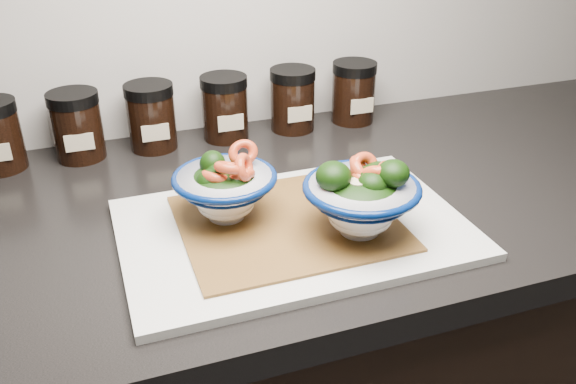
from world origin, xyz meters
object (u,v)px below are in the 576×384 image
object	(u,v)px
bowl_right	(363,197)
spice_jar_e	(293,99)
bowl_left	(225,188)
spice_jar_d	(225,108)
spice_jar_f	(354,92)
cutting_board	(293,229)
spice_jar_b	(77,126)
spice_jar_c	(151,117)

from	to	relation	value
bowl_right	spice_jar_e	size ratio (longest dim) A/B	1.32
bowl_left	spice_jar_d	distance (m)	0.30
spice_jar_f	bowl_left	bearing A→B (deg)	-137.43
cutting_board	spice_jar_e	distance (m)	0.37
bowl_right	spice_jar_b	size ratio (longest dim) A/B	1.32
spice_jar_e	spice_jar_b	bearing A→B (deg)	180.00
bowl_left	spice_jar_f	xyz separation A→B (m)	(0.32, 0.30, -0.00)
bowl_left	spice_jar_b	distance (m)	0.34
spice_jar_c	bowl_left	bearing A→B (deg)	-79.80
spice_jar_b	spice_jar_e	bearing A→B (deg)	0.00
bowl_left	spice_jar_e	world-z (taller)	bowl_left
spice_jar_d	spice_jar_b	bearing A→B (deg)	180.00
spice_jar_c	spice_jar_d	xyz separation A→B (m)	(0.13, 0.00, 0.00)
spice_jar_b	spice_jar_f	world-z (taller)	same
spice_jar_b	spice_jar_f	size ratio (longest dim) A/B	1.00
spice_jar_b	spice_jar_d	size ratio (longest dim) A/B	1.00
cutting_board	spice_jar_d	size ratio (longest dim) A/B	3.98
bowl_left	spice_jar_c	distance (m)	0.30
spice_jar_d	spice_jar_f	world-z (taller)	same
spice_jar_c	spice_jar_f	distance (m)	0.38
cutting_board	spice_jar_d	distance (m)	0.34
spice_jar_c	bowl_right	bearing A→B (deg)	-61.81
cutting_board	bowl_right	xyz separation A→B (m)	(0.08, -0.05, 0.06)
bowl_right	spice_jar_b	distance (m)	0.51
spice_jar_c	spice_jar_e	world-z (taller)	same
bowl_left	spice_jar_f	size ratio (longest dim) A/B	1.22
bowl_left	spice_jar_f	world-z (taller)	bowl_left
cutting_board	spice_jar_f	distance (m)	0.42
bowl_right	spice_jar_f	world-z (taller)	bowl_right
spice_jar_e	bowl_right	bearing A→B (deg)	-96.83
bowl_left	bowl_right	xyz separation A→B (m)	(0.15, -0.09, 0.01)
cutting_board	bowl_left	bearing A→B (deg)	150.39
spice_jar_d	bowl_right	bearing A→B (deg)	-78.37
bowl_right	bowl_left	bearing A→B (deg)	149.35
bowl_left	spice_jar_f	distance (m)	0.44
cutting_board	bowl_left	distance (m)	0.11
bowl_left	spice_jar_c	world-z (taller)	bowl_left
spice_jar_f	spice_jar_d	bearing A→B (deg)	180.00
bowl_right	spice_jar_d	world-z (taller)	bowl_right
spice_jar_c	spice_jar_f	xyz separation A→B (m)	(0.38, 0.00, 0.00)
bowl_right	spice_jar_b	xyz separation A→B (m)	(-0.33, 0.39, -0.01)
cutting_board	bowl_left	size ratio (longest dim) A/B	3.25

